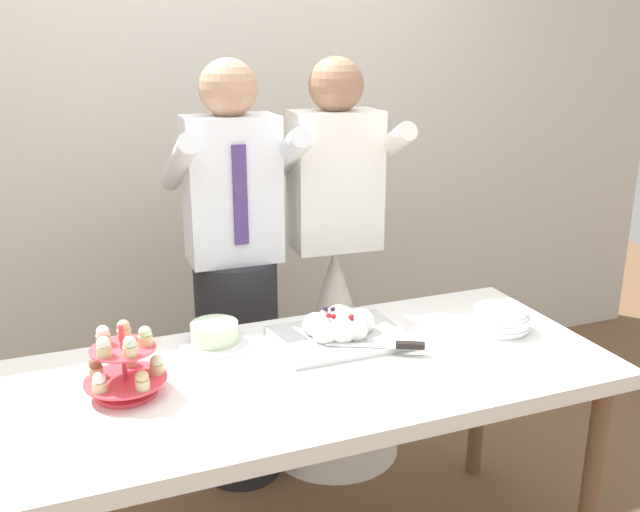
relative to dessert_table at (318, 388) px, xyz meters
The scene contains 8 objects.
rear_wall 1.62m from the dessert_table, 90.00° to the left, with size 5.20×0.10×2.90m, color beige.
dessert_table is the anchor object (origin of this frame).
cupcake_stand 0.58m from the dessert_table, behind, with size 0.23×0.23×0.21m.
main_cake_tray 0.23m from the dessert_table, 47.63° to the left, with size 0.42×0.37×0.13m.
plate_stack 0.69m from the dessert_table, ahead, with size 0.19×0.19×0.08m.
round_cake 0.39m from the dessert_table, 132.45° to the left, with size 0.24×0.24×0.07m.
person_groom 0.69m from the dessert_table, 95.97° to the left, with size 0.46×0.49×1.66m.
person_bride 0.78m from the dessert_table, 63.49° to the left, with size 0.56×0.56×1.66m.
Camera 1 is at (-0.70, -1.80, 1.74)m, focal length 39.63 mm.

